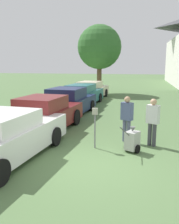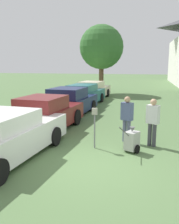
# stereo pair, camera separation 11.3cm
# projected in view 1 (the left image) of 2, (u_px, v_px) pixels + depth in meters

# --- Properties ---
(ground_plane) EXTENTS (120.00, 120.00, 0.00)m
(ground_plane) POSITION_uv_depth(u_px,v_px,m) (94.00, 166.00, 7.08)
(ground_plane) COLOR #517042
(parked_car_white) EXTENTS (2.39, 5.14, 1.45)m
(parked_car_white) POSITION_uv_depth(u_px,v_px,m) (5.00, 137.00, 7.47)
(parked_car_white) COLOR silver
(parked_car_white) RESTS_ON ground_plane
(parked_car_maroon) EXTENTS (2.32, 4.87, 1.50)m
(parked_car_maroon) POSITION_uv_depth(u_px,v_px,m) (44.00, 115.00, 10.48)
(parked_car_maroon) COLOR maroon
(parked_car_maroon) RESTS_ON ground_plane
(parked_car_navy) EXTENTS (2.43, 4.90, 1.52)m
(parked_car_navy) POSITION_uv_depth(u_px,v_px,m) (68.00, 103.00, 13.93)
(parked_car_navy) COLOR #19234C
(parked_car_navy) RESTS_ON ground_plane
(parked_car_teal) EXTENTS (2.31, 5.31, 1.42)m
(parked_car_teal) POSITION_uv_depth(u_px,v_px,m) (82.00, 95.00, 17.20)
(parked_car_teal) COLOR #23666B
(parked_car_teal) RESTS_ON ground_plane
(parked_car_cream) EXTENTS (2.36, 5.38, 1.41)m
(parked_car_cream) POSITION_uv_depth(u_px,v_px,m) (90.00, 91.00, 20.19)
(parked_car_cream) COLOR beige
(parked_car_cream) RESTS_ON ground_plane
(parking_meter) EXTENTS (0.18, 0.09, 1.39)m
(parking_meter) POSITION_uv_depth(u_px,v_px,m) (95.00, 120.00, 8.37)
(parking_meter) COLOR slate
(parking_meter) RESTS_ON ground_plane
(person_worker) EXTENTS (0.47, 0.38, 1.69)m
(person_worker) POSITION_uv_depth(u_px,v_px,m) (127.00, 116.00, 9.07)
(person_worker) COLOR #515670
(person_worker) RESTS_ON ground_plane
(person_supervisor) EXTENTS (0.47, 0.39, 1.67)m
(person_supervisor) POSITION_uv_depth(u_px,v_px,m) (153.00, 119.00, 8.61)
(person_supervisor) COLOR #3F3F47
(person_supervisor) RESTS_ON ground_plane
(equipment_cart) EXTENTS (0.65, 0.96, 1.00)m
(equipment_cart) POSITION_uv_depth(u_px,v_px,m) (132.00, 140.00, 8.11)
(equipment_cart) COLOR #B2B2AD
(equipment_cart) RESTS_ON ground_plane
(shade_tree) EXTENTS (4.07, 4.07, 6.36)m
(shade_tree) POSITION_uv_depth(u_px,v_px,m) (99.00, 47.00, 23.13)
(shade_tree) COLOR brown
(shade_tree) RESTS_ON ground_plane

